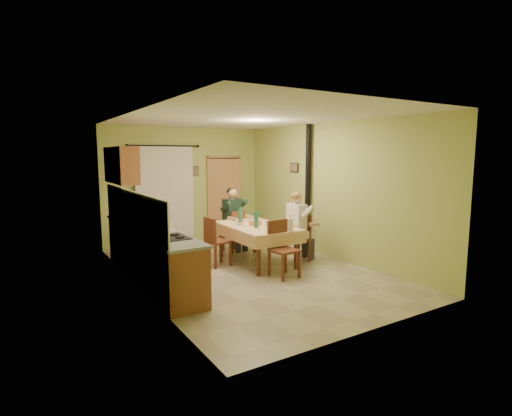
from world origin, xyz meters
TOP-DOWN VIEW (x-y plane):
  - floor at (0.00, 0.00)m, footprint 4.00×6.00m
  - room_shell at (0.00, 0.00)m, footprint 4.04×6.04m
  - kitchen_run at (-1.71, 0.40)m, footprint 0.64×3.64m
  - upper_cabinets at (-1.82, 1.70)m, footprint 0.35×1.40m
  - curtain at (-0.55, 2.90)m, footprint 1.70×0.07m
  - doorway at (1.05, 2.93)m, footprint 0.96×0.23m
  - dining_table at (0.43, 0.37)m, footprint 1.15×1.86m
  - tableware at (0.44, 0.26)m, footprint 0.81×1.60m
  - chair_far at (0.50, 1.44)m, footprint 0.44×0.44m
  - chair_near at (0.35, -0.67)m, footprint 0.47×0.47m
  - chair_right at (1.18, -0.00)m, footprint 0.40×0.40m
  - chair_left at (-0.33, 0.58)m, footprint 0.44×0.44m
  - man_far at (0.50, 1.46)m, footprint 0.63×0.53m
  - man_right at (1.17, -0.00)m, footprint 0.47×0.58m
  - stove_flue at (1.90, 0.60)m, footprint 0.24×0.24m
  - picture_back at (0.25, 2.97)m, footprint 0.19×0.03m
  - picture_right at (1.97, 1.20)m, footprint 0.03×0.31m

SIDE VIEW (x-z plane):
  - floor at x=0.00m, z-range -0.01..0.01m
  - chair_far at x=0.50m, z-range -0.18..0.75m
  - chair_right at x=1.18m, z-range -0.18..0.76m
  - chair_left at x=-0.33m, z-range -0.19..0.77m
  - chair_near at x=0.35m, z-range -0.21..0.79m
  - dining_table at x=0.43m, z-range 0.00..0.76m
  - kitchen_run at x=-1.71m, z-range -0.30..1.26m
  - tableware at x=0.44m, z-range 0.66..0.99m
  - man_far at x=0.50m, z-range 0.18..1.57m
  - man_right at x=1.17m, z-range 0.18..1.57m
  - stove_flue at x=1.90m, z-range -0.38..2.42m
  - doorway at x=1.05m, z-range -0.02..2.13m
  - curtain at x=-0.55m, z-range 0.15..2.37m
  - picture_back at x=0.25m, z-range 1.64..1.86m
  - room_shell at x=0.00m, z-range 0.41..3.23m
  - picture_right at x=1.97m, z-range 1.75..1.96m
  - upper_cabinets at x=-1.82m, z-range 1.60..2.30m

